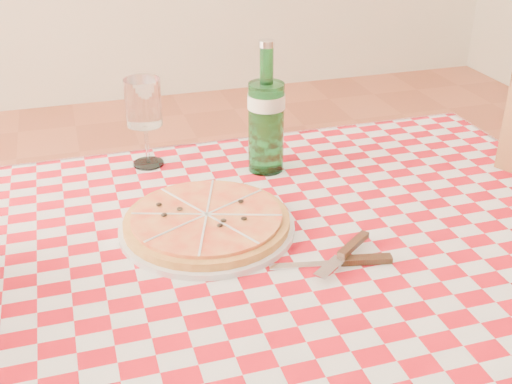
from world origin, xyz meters
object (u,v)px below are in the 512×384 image
(dining_table, at_px, (275,279))
(water_bottle, at_px, (266,108))
(wine_glass, at_px, (145,123))
(pizza_plate, at_px, (207,220))

(dining_table, xyz_separation_m, water_bottle, (0.07, 0.27, 0.24))
(wine_glass, bearing_deg, dining_table, -64.23)
(dining_table, relative_size, water_bottle, 4.23)
(dining_table, distance_m, pizza_plate, 0.17)
(water_bottle, distance_m, wine_glass, 0.27)
(water_bottle, relative_size, wine_glass, 1.44)
(pizza_plate, relative_size, water_bottle, 1.13)
(water_bottle, bearing_deg, pizza_plate, -130.20)
(water_bottle, height_order, wine_glass, water_bottle)
(pizza_plate, relative_size, wine_glass, 1.64)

